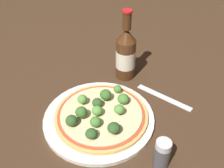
{
  "coord_description": "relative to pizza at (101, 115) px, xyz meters",
  "views": [
    {
      "loc": [
        -0.27,
        -0.42,
        0.52
      ],
      "look_at": [
        0.09,
        0.02,
        0.06
      ],
      "focal_mm": 42.0,
      "sensor_mm": 36.0,
      "label": 1
    }
  ],
  "objects": [
    {
      "name": "broccoli_floret_11",
      "position": [
        -0.01,
        0.0,
        0.02
      ],
      "size": [
        0.03,
        0.03,
        0.03
      ],
      "color": "#89A866",
      "rests_on": "pizza"
    },
    {
      "name": "broccoli_floret_5",
      "position": [
        -0.02,
        0.06,
        0.02
      ],
      "size": [
        0.03,
        0.03,
        0.03
      ],
      "color": "#89A866",
      "rests_on": "pizza"
    },
    {
      "name": "broccoli_floret_10",
      "position": [
        0.07,
        -0.01,
        0.02
      ],
      "size": [
        0.03,
        0.03,
        0.03
      ],
      "color": "#89A866",
      "rests_on": "pizza"
    },
    {
      "name": "pizza",
      "position": [
        0.0,
        0.0,
        0.0
      ],
      "size": [
        0.25,
        0.25,
        0.01
      ],
      "color": "tan",
      "rests_on": "plate"
    },
    {
      "name": "broccoli_floret_7",
      "position": [
        -0.08,
        0.01,
        0.02
      ],
      "size": [
        0.03,
        0.03,
        0.03
      ],
      "color": "#89A866",
      "rests_on": "pizza"
    },
    {
      "name": "beer_bottle",
      "position": [
        0.18,
        0.11,
        0.07
      ],
      "size": [
        0.06,
        0.06,
        0.23
      ],
      "color": "#472814",
      "rests_on": "ground_plane"
    },
    {
      "name": "broccoli_floret_0",
      "position": [
        -0.05,
        0.02,
        0.03
      ],
      "size": [
        0.03,
        0.03,
        0.03
      ],
      "color": "#89A866",
      "rests_on": "pizza"
    },
    {
      "name": "broccoli_floret_6",
      "position": [
        0.09,
        0.04,
        0.02
      ],
      "size": [
        0.02,
        0.02,
        0.02
      ],
      "color": "#89A866",
      "rests_on": "pizza"
    },
    {
      "name": "broccoli_floret_4",
      "position": [
        -0.01,
        -0.07,
        0.02
      ],
      "size": [
        0.03,
        0.03,
        0.03
      ],
      "color": "#89A866",
      "rests_on": "pizza"
    },
    {
      "name": "plate",
      "position": [
        -0.0,
        0.0,
        -0.01
      ],
      "size": [
        0.3,
        0.3,
        0.01
      ],
      "color": "silver",
      "rests_on": "ground_plane"
    },
    {
      "name": "fork",
      "position": [
        0.2,
        -0.05,
        -0.02
      ],
      "size": [
        0.06,
        0.18,
        0.0
      ],
      "rotation": [
        0.0,
        0.0,
        1.8
      ],
      "color": "silver",
      "rests_on": "ground_plane"
    },
    {
      "name": "broccoli_floret_9",
      "position": [
        -0.07,
        -0.05,
        0.02
      ],
      "size": [
        0.03,
        0.03,
        0.02
      ],
      "color": "#89A866",
      "rests_on": "pizza"
    },
    {
      "name": "pepper_shaker",
      "position": [
        0.02,
        -0.2,
        0.02
      ],
      "size": [
        0.04,
        0.04,
        0.08
      ],
      "color": "#4C4C51",
      "rests_on": "ground_plane"
    },
    {
      "name": "broccoli_floret_8",
      "position": [
        0.03,
        -0.03,
        0.02
      ],
      "size": [
        0.03,
        0.03,
        0.03
      ],
      "color": "#89A866",
      "rests_on": "pizza"
    },
    {
      "name": "broccoli_floret_1",
      "position": [
        -0.04,
        -0.03,
        0.02
      ],
      "size": [
        0.03,
        0.03,
        0.03
      ],
      "color": "#89A866",
      "rests_on": "pizza"
    },
    {
      "name": "ground_plane",
      "position": [
        -0.02,
        0.02,
        -0.02
      ],
      "size": [
        3.0,
        3.0,
        0.0
      ],
      "primitive_type": "plane",
      "color": "#3D2819"
    },
    {
      "name": "broccoli_floret_3",
      "position": [
        0.04,
        0.03,
        0.03
      ],
      "size": [
        0.03,
        0.03,
        0.03
      ],
      "color": "#89A866",
      "rests_on": "pizza"
    },
    {
      "name": "broccoli_floret_2",
      "position": [
        0.01,
        0.03,
        0.02
      ],
      "size": [
        0.03,
        0.03,
        0.03
      ],
      "color": "#89A866",
      "rests_on": "pizza"
    }
  ]
}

